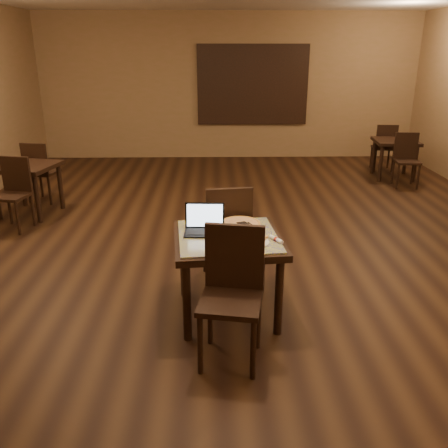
{
  "coord_description": "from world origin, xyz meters",
  "views": [
    {
      "loc": [
        -0.33,
        -5.44,
        2.28
      ],
      "look_at": [
        -0.25,
        -1.6,
        0.85
      ],
      "focal_mm": 38.0,
      "sensor_mm": 36.0,
      "label": 1
    }
  ],
  "objects_px": {
    "chair_main_far": "(227,229)",
    "other_table_b_chair_near": "(14,189)",
    "other_table_b_chair_far": "(40,169)",
    "other_table_a": "(395,146)",
    "other_table_a_chair_near": "(406,156)",
    "laptop": "(205,225)",
    "other_table_b": "(27,173)",
    "tiled_table": "(228,246)",
    "pizza_pan": "(240,225)",
    "other_table_a_chair_far": "(384,145)",
    "chair_main_near": "(232,286)"
  },
  "relations": [
    {
      "from": "chair_main_far",
      "to": "other_table_b_chair_near",
      "type": "distance_m",
      "value": 3.25
    },
    {
      "from": "other_table_b_chair_near",
      "to": "other_table_b_chair_far",
      "type": "relative_size",
      "value": 1.0
    },
    {
      "from": "other_table_a",
      "to": "other_table_a_chair_near",
      "type": "relative_size",
      "value": 0.9
    },
    {
      "from": "other_table_a_chair_near",
      "to": "other_table_b_chair_near",
      "type": "relative_size",
      "value": 0.96
    },
    {
      "from": "laptop",
      "to": "other_table_b",
      "type": "relative_size",
      "value": 0.38
    },
    {
      "from": "tiled_table",
      "to": "pizza_pan",
      "type": "relative_size",
      "value": 2.58
    },
    {
      "from": "other_table_a_chair_far",
      "to": "other_table_b_chair_far",
      "type": "height_order",
      "value": "other_table_b_chair_far"
    },
    {
      "from": "other_table_a_chair_far",
      "to": "other_table_b_chair_near",
      "type": "bearing_deg",
      "value": 32.46
    },
    {
      "from": "other_table_a_chair_far",
      "to": "other_table_a",
      "type": "bearing_deg",
      "value": 96.45
    },
    {
      "from": "chair_main_far",
      "to": "other_table_b_chair_near",
      "type": "relative_size",
      "value": 1.1
    },
    {
      "from": "tiled_table",
      "to": "other_table_b_chair_near",
      "type": "height_order",
      "value": "other_table_b_chair_near"
    },
    {
      "from": "pizza_pan",
      "to": "other_table_a",
      "type": "height_order",
      "value": "pizza_pan"
    },
    {
      "from": "chair_main_near",
      "to": "laptop",
      "type": "distance_m",
      "value": 0.78
    },
    {
      "from": "other_table_a_chair_near",
      "to": "other_table_b",
      "type": "distance_m",
      "value": 6.17
    },
    {
      "from": "tiled_table",
      "to": "other_table_a",
      "type": "height_order",
      "value": "tiled_table"
    },
    {
      "from": "pizza_pan",
      "to": "other_table_b_chair_far",
      "type": "bearing_deg",
      "value": 132.77
    },
    {
      "from": "tiled_table",
      "to": "laptop",
      "type": "distance_m",
      "value": 0.28
    },
    {
      "from": "chair_main_far",
      "to": "other_table_b_chair_far",
      "type": "xyz_separation_m",
      "value": [
        -2.81,
        2.79,
        -0.05
      ]
    },
    {
      "from": "other_table_b",
      "to": "pizza_pan",
      "type": "bearing_deg",
      "value": -29.69
    },
    {
      "from": "chair_main_near",
      "to": "other_table_a_chair_far",
      "type": "distance_m",
      "value": 6.73
    },
    {
      "from": "other_table_a",
      "to": "other_table_b_chair_far",
      "type": "relative_size",
      "value": 0.87
    },
    {
      "from": "tiled_table",
      "to": "chair_main_near",
      "type": "height_order",
      "value": "chair_main_near"
    },
    {
      "from": "other_table_a_chair_near",
      "to": "other_table_a_chair_far",
      "type": "distance_m",
      "value": 1.07
    },
    {
      "from": "chair_main_near",
      "to": "other_table_a",
      "type": "bearing_deg",
      "value": 69.61
    },
    {
      "from": "laptop",
      "to": "chair_main_near",
      "type": "bearing_deg",
      "value": -70.68
    },
    {
      "from": "other_table_a",
      "to": "laptop",
      "type": "bearing_deg",
      "value": -120.57
    },
    {
      "from": "chair_main_far",
      "to": "other_table_a_chair_far",
      "type": "xyz_separation_m",
      "value": [
        3.2,
        4.7,
        -0.07
      ]
    },
    {
      "from": "other_table_b",
      "to": "other_table_a",
      "type": "bearing_deg",
      "value": 30.07
    },
    {
      "from": "chair_main_far",
      "to": "other_table_b",
      "type": "distance_m",
      "value": 3.58
    },
    {
      "from": "other_table_a_chair_far",
      "to": "chair_main_near",
      "type": "bearing_deg",
      "value": 67.27
    },
    {
      "from": "tiled_table",
      "to": "other_table_a_chair_near",
      "type": "bearing_deg",
      "value": 47.53
    },
    {
      "from": "other_table_a",
      "to": "other_table_a_chair_far",
      "type": "bearing_deg",
      "value": 96.45
    },
    {
      "from": "other_table_a",
      "to": "other_table_b_chair_near",
      "type": "xyz_separation_m",
      "value": [
        -5.98,
        -2.49,
        -0.05
      ]
    },
    {
      "from": "chair_main_near",
      "to": "other_table_b_chair_near",
      "type": "bearing_deg",
      "value": 144.16
    },
    {
      "from": "chair_main_far",
      "to": "pizza_pan",
      "type": "relative_size",
      "value": 2.69
    },
    {
      "from": "other_table_b_chair_far",
      "to": "other_table_a_chair_far",
      "type": "bearing_deg",
      "value": -150.14
    },
    {
      "from": "other_table_a",
      "to": "other_table_a_chair_far",
      "type": "distance_m",
      "value": 0.54
    },
    {
      "from": "chair_main_far",
      "to": "other_table_a_chair_far",
      "type": "relative_size",
      "value": 1.14
    },
    {
      "from": "other_table_b_chair_near",
      "to": "chair_main_near",
      "type": "bearing_deg",
      "value": -33.98
    },
    {
      "from": "other_table_a_chair_far",
      "to": "tiled_table",
      "type": "bearing_deg",
      "value": 64.47
    },
    {
      "from": "chair_main_far",
      "to": "other_table_b",
      "type": "bearing_deg",
      "value": -46.87
    },
    {
      "from": "other_table_b_chair_far",
      "to": "tiled_table",
      "type": "bearing_deg",
      "value": 141.69
    },
    {
      "from": "laptop",
      "to": "other_table_a",
      "type": "distance_m",
      "value": 5.79
    },
    {
      "from": "other_table_b",
      "to": "other_table_a_chair_near",
      "type": "bearing_deg",
      "value": 25.32
    },
    {
      "from": "laptop",
      "to": "pizza_pan",
      "type": "bearing_deg",
      "value": 25.28
    },
    {
      "from": "other_table_a_chair_near",
      "to": "other_table_b_chair_far",
      "type": "bearing_deg",
      "value": -166.38
    },
    {
      "from": "other_table_a_chair_near",
      "to": "other_table_b",
      "type": "xyz_separation_m",
      "value": [
        -6.01,
        -1.4,
        0.09
      ]
    },
    {
      "from": "other_table_a_chair_far",
      "to": "other_table_b_chair_near",
      "type": "xyz_separation_m",
      "value": [
        -5.97,
        -3.02,
        0.02
      ]
    },
    {
      "from": "chair_main_far",
      "to": "laptop",
      "type": "xyz_separation_m",
      "value": [
        -0.21,
        -0.5,
        0.24
      ]
    },
    {
      "from": "other_table_a",
      "to": "other_table_a_chair_near",
      "type": "xyz_separation_m",
      "value": [
        0.01,
        -0.53,
        -0.07
      ]
    }
  ]
}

